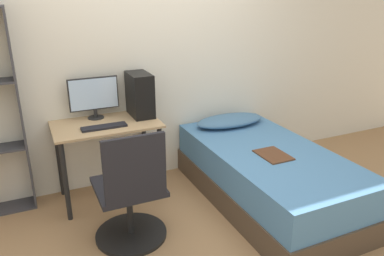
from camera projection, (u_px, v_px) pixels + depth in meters
ground_plane at (207, 241)px, 3.05m from camera, size 14.00×14.00×0.00m
wall_back at (148, 61)px, 3.76m from camera, size 8.00×0.05×2.50m
desk at (107, 137)px, 3.50m from camera, size 0.96×0.58×0.77m
office_chair at (131, 200)px, 2.94m from camera, size 0.59×0.59×0.97m
bed at (267, 175)px, 3.56m from camera, size 1.02×1.98×0.53m
pillow at (230, 121)px, 4.07m from camera, size 0.78×0.36×0.11m
magazine at (273, 155)px, 3.34m from camera, size 0.24×0.32×0.01m
monitor at (94, 96)px, 3.52m from camera, size 0.46×0.15×0.40m
keyboard at (104, 127)px, 3.33m from camera, size 0.40×0.11×0.02m
pc_tower at (140, 95)px, 3.60m from camera, size 0.19×0.35×0.42m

